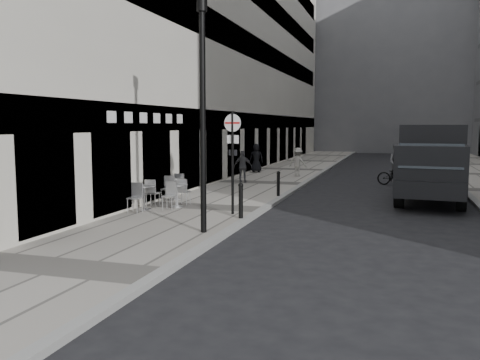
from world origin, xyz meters
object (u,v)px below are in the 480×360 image
Objects in this scene: sign_post at (233,148)px; lamppost at (203,105)px; cyclist at (397,169)px; panel_van at (432,158)px.

lamppost is at bearing -80.23° from sign_post.
sign_post is 11.55m from cyclist.
lamppost is 14.22m from cyclist.
sign_post is 1.60× the size of cyclist.
sign_post is at bearing -107.78° from cyclist.
sign_post reaches higher than panel_van.
sign_post is at bearing 92.33° from lamppost.
lamppost reaches higher than panel_van.
cyclist is (4.85, 10.39, -1.38)m from sign_post.
lamppost reaches higher than sign_post.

